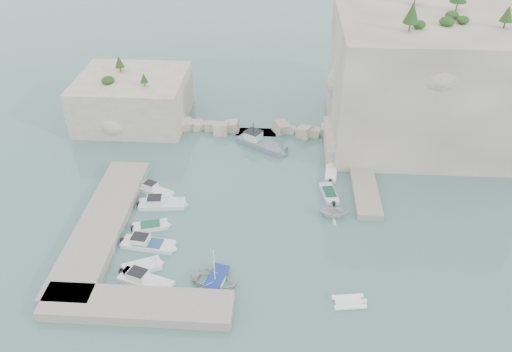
# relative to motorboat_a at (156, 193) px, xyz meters

# --- Properties ---
(ground) EXTENTS (400.00, 400.00, 0.00)m
(ground) POSITION_rel_motorboat_a_xyz_m (12.54, -5.88, 0.00)
(ground) COLOR slate
(ground) RESTS_ON ground
(cliff_east) EXTENTS (26.00, 22.00, 17.00)m
(cliff_east) POSITION_rel_motorboat_a_xyz_m (35.54, 17.12, 8.50)
(cliff_east) COLOR beige
(cliff_east) RESTS_ON ground
(cliff_terrace) EXTENTS (8.00, 10.00, 2.50)m
(cliff_terrace) POSITION_rel_motorboat_a_xyz_m (25.54, 12.12, 1.25)
(cliff_terrace) COLOR beige
(cliff_terrace) RESTS_ON ground
(outcrop_west) EXTENTS (16.00, 14.00, 7.00)m
(outcrop_west) POSITION_rel_motorboat_a_xyz_m (-7.46, 19.12, 3.50)
(outcrop_west) COLOR beige
(outcrop_west) RESTS_ON ground
(quay_west) EXTENTS (5.00, 24.00, 1.10)m
(quay_west) POSITION_rel_motorboat_a_xyz_m (-4.46, -6.88, 0.55)
(quay_west) COLOR #9E9689
(quay_west) RESTS_ON ground
(quay_south) EXTENTS (18.00, 4.00, 1.10)m
(quay_south) POSITION_rel_motorboat_a_xyz_m (2.54, -18.38, 0.55)
(quay_south) COLOR #9E9689
(quay_south) RESTS_ON ground
(ledge_east) EXTENTS (3.00, 16.00, 0.80)m
(ledge_east) POSITION_rel_motorboat_a_xyz_m (26.04, 4.12, 0.40)
(ledge_east) COLOR #9E9689
(ledge_east) RESTS_ON ground
(breakwater) EXTENTS (28.00, 3.00, 1.40)m
(breakwater) POSITION_rel_motorboat_a_xyz_m (11.54, 16.12, 0.70)
(breakwater) COLOR beige
(breakwater) RESTS_ON ground
(motorboat_a) EXTENTS (5.34, 3.58, 1.40)m
(motorboat_a) POSITION_rel_motorboat_a_xyz_m (0.00, 0.00, 0.00)
(motorboat_a) COLOR silver
(motorboat_a) RESTS_ON ground
(motorboat_b) EXTENTS (6.19, 2.59, 1.40)m
(motorboat_b) POSITION_rel_motorboat_a_xyz_m (1.41, -2.57, 0.00)
(motorboat_b) COLOR silver
(motorboat_b) RESTS_ON ground
(motorboat_c) EXTENTS (4.53, 2.68, 0.70)m
(motorboat_c) POSITION_rel_motorboat_a_xyz_m (1.00, -6.70, 0.00)
(motorboat_c) COLOR white
(motorboat_c) RESTS_ON ground
(motorboat_d) EXTENTS (6.45, 2.62, 1.40)m
(motorboat_d) POSITION_rel_motorboat_a_xyz_m (1.46, -9.72, 0.00)
(motorboat_d) COLOR white
(motorboat_d) RESTS_ON ground
(motorboat_e) EXTENTS (4.62, 3.35, 0.70)m
(motorboat_e) POSITION_rel_motorboat_a_xyz_m (1.62, -13.09, 0.00)
(motorboat_e) COLOR white
(motorboat_e) RESTS_ON ground
(motorboat_f) EXTENTS (6.46, 3.75, 1.40)m
(motorboat_f) POSITION_rel_motorboat_a_xyz_m (2.53, -15.05, 0.00)
(motorboat_f) COLOR white
(motorboat_f) RESTS_ON ground
(rowboat) EXTENTS (5.53, 4.51, 1.00)m
(rowboat) POSITION_rel_motorboat_a_xyz_m (9.39, -14.61, 0.00)
(rowboat) COLOR silver
(rowboat) RESTS_ON ground
(inflatable_dinghy) EXTENTS (3.55, 2.08, 0.44)m
(inflatable_dinghy) POSITION_rel_motorboat_a_xyz_m (22.43, -16.37, 0.00)
(inflatable_dinghy) COLOR white
(inflatable_dinghy) RESTS_ON ground
(tender_east_a) EXTENTS (3.73, 3.25, 1.90)m
(tender_east_a) POSITION_rel_motorboat_a_xyz_m (21.72, -3.35, 0.00)
(tender_east_a) COLOR silver
(tender_east_a) RESTS_ON ground
(tender_east_b) EXTENTS (2.40, 4.79, 0.70)m
(tender_east_b) POSITION_rel_motorboat_a_xyz_m (21.56, 0.82, 0.00)
(tender_east_b) COLOR silver
(tender_east_b) RESTS_ON ground
(tender_east_c) EXTENTS (1.90, 4.57, 0.70)m
(tender_east_c) POSITION_rel_motorboat_a_xyz_m (22.06, 5.46, 0.00)
(tender_east_c) COLOR white
(tender_east_c) RESTS_ON ground
(tender_east_d) EXTENTS (4.59, 2.51, 1.68)m
(tender_east_d) POSITION_rel_motorboat_a_xyz_m (24.04, 9.56, 0.00)
(tender_east_d) COLOR white
(tender_east_d) RESTS_ON ground
(work_boat) EXTENTS (8.10, 6.37, 2.20)m
(work_boat) POSITION_rel_motorboat_a_xyz_m (12.62, 11.87, 0.00)
(work_boat) COLOR slate
(work_boat) RESTS_ON ground
(rowboat_mast) EXTENTS (0.10, 0.10, 4.20)m
(rowboat_mast) POSITION_rel_motorboat_a_xyz_m (9.39, -14.61, 2.60)
(rowboat_mast) COLOR white
(rowboat_mast) RESTS_ON rowboat
(vegetation) EXTENTS (53.48, 13.88, 13.40)m
(vegetation) POSITION_rel_motorboat_a_xyz_m (30.38, 18.52, 17.93)
(vegetation) COLOR #1E4219
(vegetation) RESTS_ON ground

